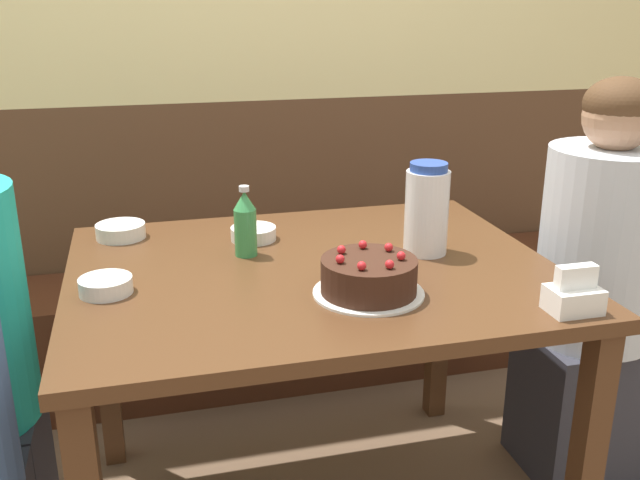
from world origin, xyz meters
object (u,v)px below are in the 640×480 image
birthday_cake (369,277)px  glass_water_tall (417,201)px  bench_seat (261,325)px  soju_bottle (245,223)px  person_pale_blue_shirt (595,293)px  napkin_holder (574,295)px  water_pitcher (427,209)px  bowl_rice_small (106,286)px  bowl_soup_white (253,233)px  bowl_side_dish (121,231)px

birthday_cake → glass_water_tall: size_ratio=3.41×
glass_water_tall → bench_seat: bearing=133.1°
soju_bottle → person_pale_blue_shirt: person_pale_blue_shirt is taller
birthday_cake → napkin_holder: size_ratio=2.30×
water_pitcher → glass_water_tall: bearing=71.6°
soju_bottle → birthday_cake: bearing=-54.9°
napkin_holder → bowl_rice_small: napkin_holder is taller
bench_seat → bowl_soup_white: bearing=-100.4°
napkin_holder → glass_water_tall: 0.78m
bench_seat → bowl_soup_white: (-0.11, -0.59, 0.57)m
soju_bottle → napkin_holder: size_ratio=1.68×
bench_seat → glass_water_tall: 0.86m
bowl_side_dish → bowl_rice_small: bearing=-94.4°
water_pitcher → soju_bottle: 0.47m
bowl_soup_white → napkin_holder: bearing=-47.7°
glass_water_tall → person_pale_blue_shirt: 0.59m
birthday_cake → bowl_side_dish: size_ratio=1.87×
bench_seat → person_pale_blue_shirt: 1.22m
bowl_soup_white → bowl_rice_small: bowl_rice_small is taller
bench_seat → soju_bottle: soju_bottle is taller
bench_seat → soju_bottle: 0.96m
bowl_soup_white → bowl_side_dish: bearing=163.2°
birthday_cake → person_pale_blue_shirt: size_ratio=0.21×
bench_seat → birthday_cake: size_ratio=10.59×
bowl_soup_white → person_pale_blue_shirt: size_ratio=0.10×
glass_water_tall → napkin_holder: bearing=-86.6°
soju_bottle → glass_water_tall: size_ratio=2.49×
bench_seat → napkin_holder: bearing=-69.0°
birthday_cake → soju_bottle: bearing=125.1°
bowl_soup_white → glass_water_tall: bearing=14.1°
bowl_side_dish → napkin_holder: bearing=-38.6°
glass_water_tall → bowl_rice_small: bearing=-155.4°
soju_bottle → napkin_holder: 0.81m
glass_water_tall → person_pale_blue_shirt: person_pale_blue_shirt is taller
water_pitcher → napkin_holder: (0.16, -0.42, -0.08)m
soju_bottle → bowl_soup_white: bearing=71.7°
soju_bottle → bowl_soup_white: 0.14m
napkin_holder → soju_bottle: bearing=139.9°
person_pale_blue_shirt → bowl_rice_small: bearing=3.6°
napkin_holder → bowl_side_dish: bearing=141.4°
birthday_cake → water_pitcher: size_ratio=1.05×
bowl_soup_white → person_pale_blue_shirt: (0.96, -0.20, -0.20)m
birthday_cake → water_pitcher: bearing=44.6°
bowl_soup_white → bowl_rice_small: (-0.39, -0.29, 0.00)m
soju_bottle → glass_water_tall: 0.63m
birthday_cake → bowl_rice_small: bearing=165.0°
soju_bottle → bowl_side_dish: soju_bottle is taller
soju_bottle → person_pale_blue_shirt: size_ratio=0.15×
soju_bottle → bowl_rice_small: bearing=-153.9°
bench_seat → bowl_side_dish: 0.88m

